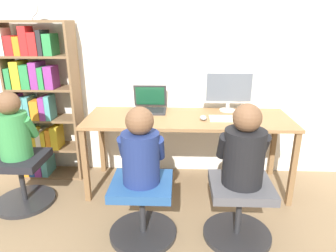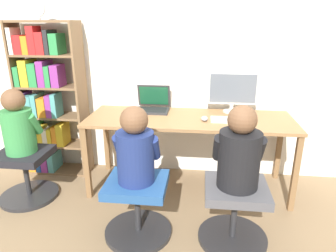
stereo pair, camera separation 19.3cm
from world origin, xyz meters
The scene contains 15 objects.
ground_plane centered at (0.00, 0.00, 0.00)m, with size 14.00×14.00×0.00m, color #846B4C.
wall_back centered at (0.00, 0.76, 1.30)m, with size 10.00×0.05×2.60m.
desk centered at (0.00, 0.35, 0.70)m, with size 2.01×0.70×0.77m.
desktop_monitor centered at (0.42, 0.59, 0.99)m, with size 0.51×0.17×0.42m.
laptop centered at (-0.40, 0.56, 0.82)m, with size 0.35×0.31×0.26m.
keyboard centered at (0.41, 0.29, 0.78)m, with size 0.41×0.16×0.03m.
computer_mouse_by_keyboard centered at (0.14, 0.28, 0.79)m, with size 0.06×0.11×0.04m.
office_chair_left centered at (0.40, -0.43, 0.27)m, with size 0.55×0.55×0.49m.
office_chair_right centered at (-0.37, -0.44, 0.27)m, with size 0.55×0.55×0.49m.
person_at_monitor centered at (0.40, -0.42, 0.76)m, with size 0.38×0.31×0.63m.
person_at_laptop centered at (-0.37, -0.44, 0.76)m, with size 0.35×0.29×0.60m.
bookshelf centered at (-1.58, 0.54, 0.85)m, with size 0.71×0.29×1.68m.
desk_clock centered at (-1.52, 0.47, 1.79)m, with size 0.20×0.03×0.22m.
office_chair_side centered at (-1.57, -0.03, 0.27)m, with size 0.55×0.55×0.49m.
person_near_shelf centered at (-1.57, -0.03, 0.76)m, with size 0.34×0.29×0.61m.
Camera 1 is at (-0.09, -2.47, 1.66)m, focal length 32.00 mm.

